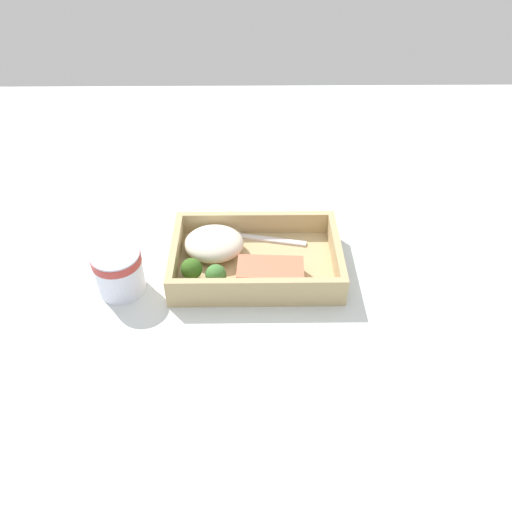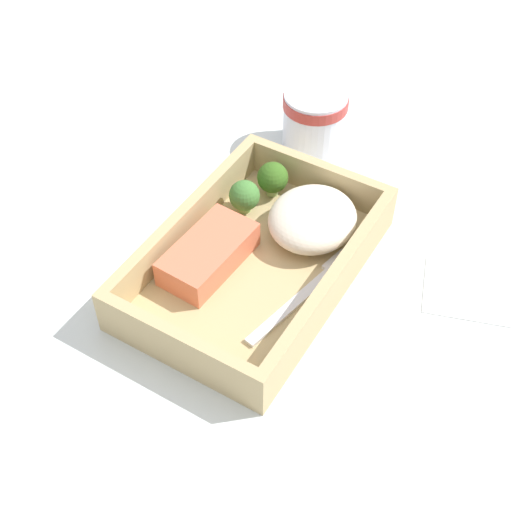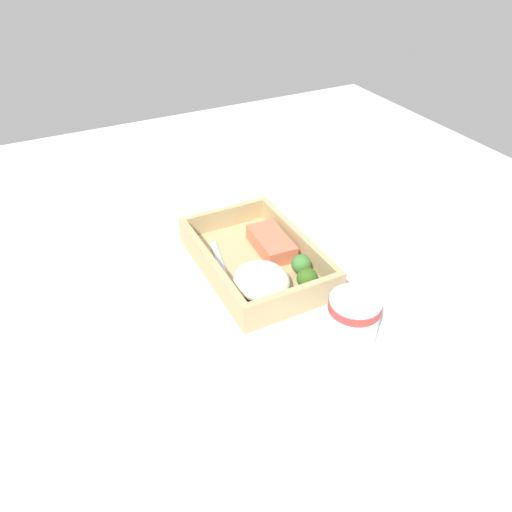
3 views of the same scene
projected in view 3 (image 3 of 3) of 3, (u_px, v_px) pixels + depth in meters
ground_plane at (256, 272)px, 92.21cm from camera, size 160.00×160.00×2.00cm
takeout_tray at (256, 265)px, 91.26cm from camera, size 28.83×18.79×1.20cm
tray_rim at (256, 253)px, 89.67cm from camera, size 28.83×18.79×4.15cm
salmon_fillet at (271, 243)px, 93.26cm from camera, size 11.22×6.25×3.07cm
mashed_potatoes at (261, 280)px, 83.38cm from camera, size 10.40×9.40×4.26cm
broccoli_floret_1 at (307, 279)px, 83.38cm from camera, size 3.59×3.59×4.26cm
broccoli_floret_2 at (301, 264)px, 86.87cm from camera, size 3.48×3.48×4.01cm
fork at (223, 271)px, 88.64cm from camera, size 15.81×4.81×0.44cm
paper_cup at (353, 317)px, 74.86cm from camera, size 7.97×7.97×7.75cm
receipt_slip at (161, 340)px, 76.85cm from camera, size 11.07×13.27×0.24cm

